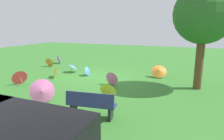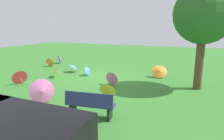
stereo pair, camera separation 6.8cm
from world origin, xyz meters
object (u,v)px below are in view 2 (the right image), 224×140
object	(u,v)px
shade_tree	(204,15)
parasol_blue_0	(74,66)
park_bench	(90,104)
parasol_purple_0	(60,59)
parasol_pink_1	(42,91)
parasol_blue_1	(88,71)
parasol_yellow_2	(108,90)
parasol_orange_2	(50,62)
parasol_yellow_0	(55,71)
parasol_red_1	(19,77)
parasol_orange_1	(159,71)
parasol_pink_0	(112,78)

from	to	relation	value
shade_tree	parasol_blue_0	xyz separation A→B (m)	(7.39, -0.71, -3.04)
park_bench	parasol_purple_0	world-z (taller)	park_bench
shade_tree	parasol_pink_1	xyz separation A→B (m)	(5.60, 4.22, -2.96)
parasol_blue_1	parasol_blue_0	bearing A→B (deg)	-17.55
parasol_yellow_2	parasol_orange_2	bearing A→B (deg)	-33.85
park_bench	shade_tree	size ratio (longest dim) A/B	0.34
parasol_yellow_0	parasol_blue_0	xyz separation A→B (m)	(-0.24, -1.55, -0.01)
parasol_red_1	parasol_orange_1	world-z (taller)	parasol_orange_1
shade_tree	parasol_blue_0	size ratio (longest dim) A/B	5.46
park_bench	parasol_pink_0	size ratio (longest dim) A/B	2.30
parasol_blue_1	parasol_yellow_2	distance (m)	4.02
parasol_blue_0	parasol_purple_0	world-z (taller)	parasol_purple_0
park_bench	parasol_yellow_0	world-z (taller)	park_bench
parasol_blue_1	parasol_purple_0	bearing A→B (deg)	-33.56
parasol_red_1	parasol_pink_0	bearing A→B (deg)	-158.30
parasol_pink_1	parasol_red_1	bearing A→B (deg)	-28.70
parasol_orange_1	parasol_blue_1	bearing A→B (deg)	15.12
parasol_yellow_0	parasol_blue_1	size ratio (longest dim) A/B	1.50
shade_tree	parasol_blue_1	distance (m)	6.85
shade_tree	parasol_yellow_2	distance (m)	5.38
parasol_orange_2	parasol_pink_1	size ratio (longest dim) A/B	0.70
parasol_yellow_2	parasol_red_1	bearing A→B (deg)	-0.98
parasol_yellow_0	parasol_yellow_2	bearing A→B (deg)	155.58
parasol_blue_0	parasol_blue_1	distance (m)	1.39
parasol_blue_0	parasol_orange_2	world-z (taller)	parasol_orange_2
parasol_pink_0	parasol_orange_1	world-z (taller)	parasol_orange_1
parasol_yellow_0	parasol_orange_2	distance (m)	3.51
parasol_red_1	parasol_orange_1	bearing A→B (deg)	-147.76
parasol_pink_0	parasol_yellow_2	xyz separation A→B (m)	(-0.57, 1.85, -0.00)
parasol_blue_1	parasol_orange_2	distance (m)	4.23
parasol_blue_0	parasol_purple_0	xyz separation A→B (m)	(2.80, -2.31, -0.04)
parasol_orange_1	parasol_red_1	bearing A→B (deg)	32.24
parasol_pink_0	parasol_blue_1	bearing A→B (deg)	-29.97
park_bench	parasol_yellow_2	xyz separation A→B (m)	(0.21, -1.92, -0.12)
parasol_purple_0	parasol_blue_1	bearing A→B (deg)	146.44
parasol_blue_0	parasol_pink_1	bearing A→B (deg)	110.00
parasol_blue_1	parasol_pink_0	xyz separation A→B (m)	(-2.06, 1.19, 0.06)
parasol_red_1	parasol_pink_0	size ratio (longest dim) A/B	1.20
parasol_yellow_0	parasol_yellow_2	world-z (taller)	parasol_yellow_0
parasol_orange_1	parasol_purple_0	size ratio (longest dim) A/B	1.35
parasol_blue_1	parasol_purple_0	world-z (taller)	parasol_purple_0
parasol_red_1	parasol_yellow_2	xyz separation A→B (m)	(-5.01, 0.09, -0.04)
shade_tree	parasol_purple_0	distance (m)	11.07
parasol_blue_0	parasol_blue_1	world-z (taller)	parasol_blue_0
parasol_orange_2	parasol_purple_0	size ratio (longest dim) A/B	0.91
parasol_pink_0	parasol_pink_1	world-z (taller)	parasol_pink_1
shade_tree	parasol_orange_2	size ratio (longest dim) A/B	7.19
park_bench	parasol_red_1	xyz separation A→B (m)	(5.21, -2.01, -0.08)
park_bench	parasol_yellow_0	distance (m)	5.83
parasol_red_1	parasol_orange_1	size ratio (longest dim) A/B	0.87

